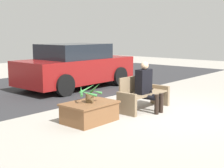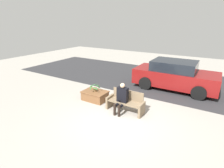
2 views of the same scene
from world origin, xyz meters
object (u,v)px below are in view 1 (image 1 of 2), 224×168
object	(u,v)px
potted_plant	(90,94)
parked_car	(76,66)
planter_box	(90,111)
bench	(143,94)
person_seated	(146,85)

from	to	relation	value
potted_plant	parked_car	xyz separation A→B (m)	(2.78, 3.44, 0.14)
planter_box	parked_car	distance (m)	4.45
planter_box	potted_plant	xyz separation A→B (m)	(0.00, -0.00, 0.39)
bench	potted_plant	bearing A→B (deg)	173.81
bench	potted_plant	xyz separation A→B (m)	(-1.70, 0.18, 0.24)
planter_box	potted_plant	world-z (taller)	potted_plant
potted_plant	parked_car	bearing A→B (deg)	51.00
bench	parked_car	world-z (taller)	parked_car
bench	person_seated	xyz separation A→B (m)	(-0.10, -0.18, 0.27)
parked_car	bench	bearing A→B (deg)	-106.65
bench	planter_box	bearing A→B (deg)	173.68
bench	parked_car	xyz separation A→B (m)	(1.08, 3.62, 0.38)
person_seated	potted_plant	world-z (taller)	person_seated
person_seated	parked_car	size ratio (longest dim) A/B	0.29
bench	potted_plant	world-z (taller)	potted_plant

